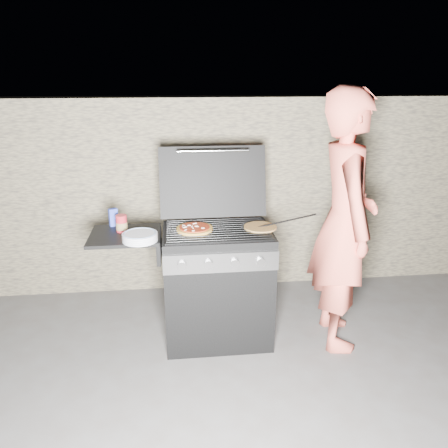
{
  "coord_description": "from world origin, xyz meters",
  "views": [
    {
      "loc": [
        -0.28,
        -3.01,
        2.0
      ],
      "look_at": [
        0.05,
        0.0,
        0.95
      ],
      "focal_mm": 35.0,
      "sensor_mm": 36.0,
      "label": 1
    }
  ],
  "objects": [
    {
      "name": "ground",
      "position": [
        0.0,
        0.0,
        0.0
      ],
      "size": [
        50.0,
        50.0,
        0.0
      ],
      "primitive_type": "plane",
      "color": "#47423E"
    },
    {
      "name": "plate_stack",
      "position": [
        -0.55,
        -0.15,
        0.93
      ],
      "size": [
        0.27,
        0.27,
        0.06
      ],
      "primitive_type": "cylinder",
      "rotation": [
        0.0,
        0.0,
        0.12
      ],
      "color": "silver",
      "rests_on": "gas_grill"
    },
    {
      "name": "tongs",
      "position": [
        0.52,
        0.0,
        0.96
      ],
      "size": [
        0.47,
        0.04,
        0.09
      ],
      "primitive_type": "cylinder",
      "rotation": [
        0.0,
        1.4,
        0.05
      ],
      "color": "black",
      "rests_on": "gas_grill"
    },
    {
      "name": "person",
      "position": [
        0.93,
        -0.1,
        0.96
      ],
      "size": [
        0.54,
        0.75,
        1.93
      ],
      "primitive_type": "imported",
      "rotation": [
        0.0,
        0.0,
        1.46
      ],
      "color": "#E7604C",
      "rests_on": "ground"
    },
    {
      "name": "blue_carton",
      "position": [
        -0.77,
        0.19,
        0.97
      ],
      "size": [
        0.07,
        0.06,
        0.14
      ],
      "primitive_type": "cube",
      "rotation": [
        0.0,
        0.0,
        0.43
      ],
      "color": "#2C3EAC",
      "rests_on": "gas_grill"
    },
    {
      "name": "pizza_plain",
      "position": [
        0.32,
        -0.01,
        0.92
      ],
      "size": [
        0.28,
        0.28,
        0.01
      ],
      "primitive_type": "cylinder",
      "rotation": [
        0.0,
        0.0,
        0.2
      ],
      "color": "tan",
      "rests_on": "gas_grill"
    },
    {
      "name": "gas_grill",
      "position": [
        -0.25,
        0.0,
        0.46
      ],
      "size": [
        1.34,
        0.79,
        0.91
      ],
      "primitive_type": null,
      "color": "black",
      "rests_on": "ground"
    },
    {
      "name": "pizza_topped",
      "position": [
        -0.17,
        -0.0,
        0.93
      ],
      "size": [
        0.3,
        0.3,
        0.03
      ],
      "primitive_type": null,
      "rotation": [
        0.0,
        0.0,
        0.15
      ],
      "color": "tan",
      "rests_on": "gas_grill"
    },
    {
      "name": "stone_wall",
      "position": [
        0.0,
        1.05,
        0.9
      ],
      "size": [
        8.0,
        0.35,
        1.8
      ],
      "primitive_type": "cube",
      "color": "#887B59",
      "rests_on": "ground"
    },
    {
      "name": "sauce_jar",
      "position": [
        -0.7,
        0.06,
        0.96
      ],
      "size": [
        0.1,
        0.1,
        0.12
      ],
      "primitive_type": "cylinder",
      "rotation": [
        0.0,
        0.0,
        -0.39
      ],
      "color": "#AA1F29",
      "rests_on": "gas_grill"
    }
  ]
}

